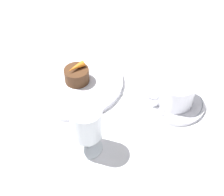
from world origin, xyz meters
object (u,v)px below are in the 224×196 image
object	(u,v)px
coffee_cup	(176,92)
fork	(142,72)
wine_glass	(87,125)
dessert_cake	(78,75)
dinner_plate	(73,81)

from	to	relation	value
coffee_cup	fork	distance (m)	0.14
coffee_cup	wine_glass	size ratio (longest dim) A/B	0.96
coffee_cup	dessert_cake	distance (m)	0.25
dinner_plate	wine_glass	bearing A→B (deg)	89.66
dessert_cake	coffee_cup	bearing A→B (deg)	148.87
wine_glass	dessert_cake	distance (m)	0.21
coffee_cup	dinner_plate	bearing A→B (deg)	-30.88
fork	coffee_cup	bearing A→B (deg)	105.69
dinner_plate	fork	size ratio (longest dim) A/B	1.42
dinner_plate	wine_glass	distance (m)	0.23
wine_glass	dessert_cake	bearing A→B (deg)	-94.77
dinner_plate	dessert_cake	xyz separation A→B (m)	(-0.02, 0.01, 0.02)
dinner_plate	fork	distance (m)	0.19
dinner_plate	fork	xyz separation A→B (m)	(-0.19, 0.00, -0.01)
fork	dessert_cake	distance (m)	0.18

